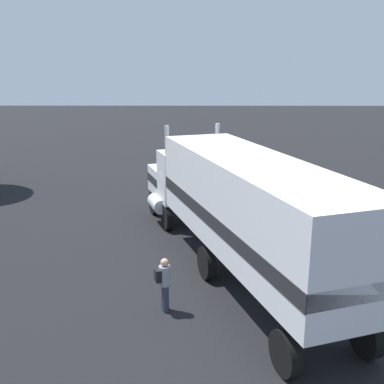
# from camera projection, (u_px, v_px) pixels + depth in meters

# --- Properties ---
(ground_plane) EXTENTS (120.00, 120.00, 0.00)m
(ground_plane) POSITION_uv_depth(u_px,v_px,m) (189.00, 220.00, 21.33)
(ground_plane) COLOR black
(lane_stripe_near) EXTENTS (4.21, 1.58, 0.01)m
(lane_stripe_near) POSITION_uv_depth(u_px,v_px,m) (262.00, 211.00, 22.50)
(lane_stripe_near) COLOR silver
(lane_stripe_near) RESTS_ON ground_plane
(lane_stripe_mid) EXTENTS (4.19, 1.64, 0.01)m
(lane_stripe_mid) POSITION_uv_depth(u_px,v_px,m) (377.00, 274.00, 15.82)
(lane_stripe_mid) COLOR silver
(lane_stripe_mid) RESTS_ON ground_plane
(semi_truck) EXTENTS (14.19, 6.95, 4.50)m
(semi_truck) POSITION_uv_depth(u_px,v_px,m) (237.00, 202.00, 15.30)
(semi_truck) COLOR white
(semi_truck) RESTS_ON ground_plane
(person_bystander) EXTENTS (0.39, 0.48, 1.63)m
(person_bystander) POSITION_uv_depth(u_px,v_px,m) (164.00, 283.00, 13.23)
(person_bystander) COLOR #2D3347
(person_bystander) RESTS_ON ground_plane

